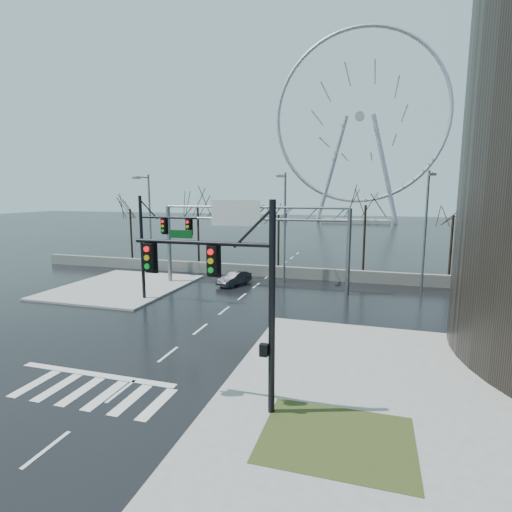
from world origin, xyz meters
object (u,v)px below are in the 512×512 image
at_px(car, 234,278).
at_px(signal_mast_near, 236,286).
at_px(sign_gantry, 249,229).
at_px(ferris_wheel, 359,124).
at_px(signal_mast_far, 155,238).

bearing_deg(car, signal_mast_near, -52.29).
relative_size(sign_gantry, car, 4.42).
relative_size(signal_mast_near, ferris_wheel, 0.16).
distance_m(signal_mast_near, signal_mast_far, 17.03).
bearing_deg(sign_gantry, signal_mast_near, -73.81).
bearing_deg(ferris_wheel, car, -95.02).
bearing_deg(signal_mast_near, car, 109.81).
height_order(signal_mast_near, car, signal_mast_near).
bearing_deg(signal_mast_near, sign_gantry, 106.19).
height_order(signal_mast_near, signal_mast_far, same).
relative_size(sign_gantry, ferris_wheel, 0.32).
xyz_separation_m(signal_mast_far, sign_gantry, (5.49, 6.00, 0.35)).
xyz_separation_m(signal_mast_near, sign_gantry, (-5.52, 19.00, 0.31)).
height_order(signal_mast_near, ferris_wheel, ferris_wheel).
bearing_deg(signal_mast_far, sign_gantry, 47.53).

